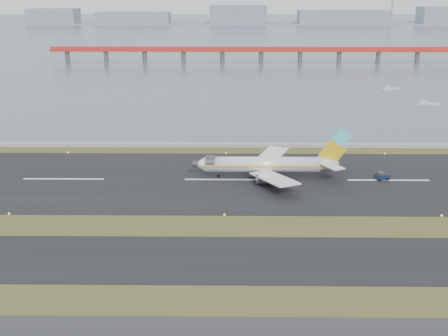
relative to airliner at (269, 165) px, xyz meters
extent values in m
plane|color=#334418|center=(-10.72, -31.80, -3.46)|extent=(1000.00, 1000.00, 0.00)
cube|color=black|center=(-10.72, -43.80, -3.41)|extent=(1000.00, 18.00, 0.10)
cube|color=black|center=(-10.72, -1.80, -3.41)|extent=(1000.00, 45.00, 0.10)
cube|color=gray|center=(-10.72, 28.20, -2.96)|extent=(1000.00, 2.50, 1.00)
cube|color=#465464|center=(-10.72, 428.20, -3.46)|extent=(1400.00, 800.00, 1.30)
cube|color=red|center=(9.28, 218.20, 4.04)|extent=(260.00, 5.00, 1.60)
cube|color=red|center=(9.28, 218.20, 5.54)|extent=(260.00, 0.40, 1.40)
cylinder|color=#4C4C51|center=(-86.72, 218.20, -0.46)|extent=(2.80, 2.80, 7.00)
cylinder|color=#4C4C51|center=(9.28, 218.20, -0.46)|extent=(2.80, 2.80, 7.00)
cylinder|color=#4C4C51|center=(105.28, 218.20, -0.46)|extent=(2.80, 2.80, 7.00)
cube|color=gray|center=(-10.72, 588.20, -3.46)|extent=(1400.00, 80.00, 1.00)
cube|color=gray|center=(-230.72, 588.20, 5.54)|extent=(60.00, 35.00, 18.00)
cube|color=gray|center=(-130.72, 588.20, 3.54)|extent=(90.00, 35.00, 14.00)
cube|color=gray|center=(-0.72, 588.20, 7.54)|extent=(70.00, 35.00, 22.00)
cube|color=gray|center=(129.28, 588.20, 4.54)|extent=(110.00, 35.00, 16.00)
cube|color=gray|center=(249.28, 588.20, 6.54)|extent=(50.00, 35.00, 20.00)
cylinder|color=white|center=(-1.50, 0.00, 0.04)|extent=(28.00, 3.80, 3.80)
cone|color=white|center=(-17.10, 0.00, 0.04)|extent=(3.20, 3.80, 3.80)
cone|color=white|center=(14.70, 0.00, 0.34)|extent=(5.00, 3.80, 3.80)
cube|color=gold|center=(-1.50, -1.92, 0.04)|extent=(31.00, 0.06, 0.45)
cube|color=gold|center=(-1.50, 1.92, 0.04)|extent=(31.00, 0.06, 0.45)
cube|color=white|center=(0.70, -8.50, -0.66)|extent=(11.31, 15.89, 1.66)
cube|color=white|center=(0.70, 8.50, -0.66)|extent=(11.31, 15.89, 1.66)
cylinder|color=#37373C|center=(-1.00, -6.00, -1.86)|extent=(4.20, 2.10, 2.10)
cylinder|color=#37373C|center=(-1.00, 6.00, -1.86)|extent=(4.20, 2.10, 2.10)
cube|color=gold|center=(15.50, 0.00, 3.24)|extent=(6.80, 0.35, 6.85)
cube|color=#53D7EB|center=(17.40, 0.00, 6.94)|extent=(4.85, 0.37, 4.90)
cube|color=white|center=(15.00, -3.80, 0.84)|extent=(5.64, 6.80, 0.22)
cube|color=white|center=(15.00, 3.80, 0.84)|extent=(5.64, 6.80, 0.22)
cylinder|color=black|center=(-12.50, 0.00, -3.01)|extent=(0.80, 0.28, 0.80)
cylinder|color=black|center=(0.00, -2.80, -2.91)|extent=(1.00, 0.38, 1.00)
cylinder|color=black|center=(0.00, 2.80, -2.91)|extent=(1.00, 0.38, 1.00)
cube|color=#121A32|center=(27.82, -1.39, -2.57)|extent=(3.42, 2.32, 1.18)
cube|color=#37373C|center=(27.43, -1.47, -1.79)|extent=(1.62, 1.70, 0.69)
cylinder|color=black|center=(26.90, -2.37, -3.11)|extent=(0.73, 0.42, 0.69)
cylinder|color=black|center=(26.61, -0.82, -3.11)|extent=(0.73, 0.42, 0.69)
cylinder|color=black|center=(29.02, -1.97, -3.11)|extent=(0.73, 0.42, 0.69)
cylinder|color=black|center=(28.73, -0.42, -3.11)|extent=(0.73, 0.42, 0.69)
cube|color=silver|center=(69.73, 89.80, -3.00)|extent=(8.33, 5.59, 1.03)
cube|color=silver|center=(68.17, 90.51, -2.09)|extent=(2.84, 2.61, 1.03)
cube|color=silver|center=(63.26, 122.51, -3.00)|extent=(8.37, 5.18, 1.03)
cube|color=silver|center=(61.66, 121.90, -2.09)|extent=(2.78, 2.52, 1.03)
camera|label=1|loc=(-9.55, -132.04, 42.17)|focal=45.00mm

